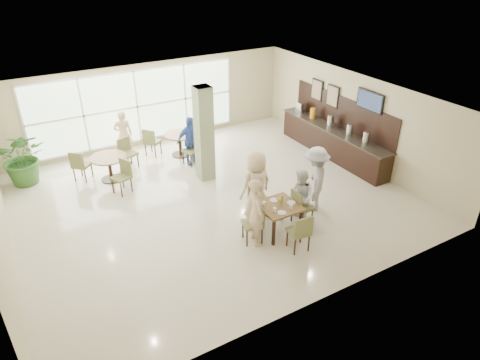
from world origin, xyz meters
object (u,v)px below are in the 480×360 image
round_table_right (180,140)px  teen_right (300,197)px  teen_standing (315,179)px  adult_a (190,141)px  potted_plant (23,157)px  main_table (279,209)px  adult_standing (123,135)px  buffet_counter (333,140)px  adult_b (203,127)px  teen_far (256,185)px  round_table_left (109,162)px  teen_left (256,212)px

round_table_right → teen_right: bearing=-79.0°
teen_standing → adult_a: bearing=-119.4°
adult_a → potted_plant: bearing=163.7°
round_table_right → teen_standing: (1.73, -4.82, 0.33)m
main_table → teen_standing: teen_standing is taller
teen_standing → round_table_right: bearing=-122.0°
adult_standing → teen_standing: bearing=131.8°
buffet_counter → adult_b: 4.33m
main_table → buffet_counter: buffet_counter is taller
teen_right → adult_b: bearing=-166.9°
main_table → teen_far: size_ratio=0.52×
round_table_right → teen_right: size_ratio=0.69×
round_table_right → adult_standing: 1.80m
teen_far → adult_standing: bearing=-76.0°
main_table → adult_b: adult_b is taller
teen_standing → adult_standing: size_ratio=1.09×
teen_right → adult_a: bearing=-156.0°
teen_standing → buffet_counter: bearing=169.6°
round_table_left → teen_left: (2.11, -4.75, 0.27)m
round_table_right → adult_b: adult_b is taller
round_table_left → adult_b: bearing=10.7°
potted_plant → teen_right: bearing=-45.1°
buffet_counter → teen_far: bearing=-156.2°
potted_plant → round_table_right: bearing=-6.0°
buffet_counter → adult_standing: 6.79m
main_table → teen_left: (-0.67, -0.08, 0.18)m
round_table_left → round_table_right: (2.47, 0.56, -0.01)m
teen_far → teen_right: size_ratio=1.22×
teen_left → adult_standing: size_ratio=1.04×
teen_left → adult_a: bearing=6.9°
round_table_right → adult_standing: (-1.62, 0.73, 0.25)m
teen_right → main_table: bearing=-72.6°
main_table → teen_right: size_ratio=0.63×
adult_b → adult_standing: size_ratio=0.99×
potted_plant → round_table_left: bearing=-25.9°
round_table_right → buffet_counter: size_ratio=0.21×
round_table_left → teen_standing: (4.19, -4.27, 0.31)m
teen_far → teen_right: 1.13m
teen_left → teen_standing: size_ratio=0.95×
round_table_left → adult_b: (3.36, 0.64, 0.23)m
teen_left → adult_standing: bearing=23.8°
teen_standing → adult_a: 4.41m
teen_standing → adult_b: teen_standing is taller
main_table → teen_standing: bearing=16.1°
teen_standing → adult_b: 4.97m
teen_right → adult_b: 5.24m
teen_far → adult_b: 4.46m
main_table → adult_b: bearing=83.8°
round_table_right → adult_standing: bearing=155.8°
teen_standing → adult_a: size_ratio=1.13×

